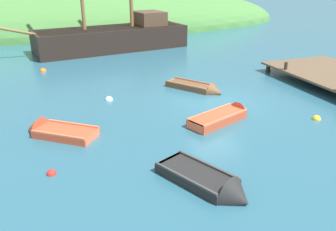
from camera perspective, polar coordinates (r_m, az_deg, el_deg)
name	(u,v)px	position (r m, az deg, el deg)	size (l,w,h in m)	color
ground_plane	(217,102)	(17.37, 8.12, 2.20)	(120.00, 120.00, 0.00)	#285B70
shore_hill	(71,26)	(44.10, -15.58, 13.94)	(54.04, 21.36, 9.36)	#477F3D
sailing_ship	(114,41)	(29.61, -8.88, 12.03)	(15.04, 5.59, 13.47)	black
rowboat_outer_left	(225,117)	(15.31, 9.35, -0.24)	(3.55, 2.14, 0.95)	#C64C2D
rowboat_outer_right	(54,133)	(14.46, -18.20, -2.67)	(3.02, 2.72, 1.11)	#C64C2D
rowboat_far	(198,89)	(19.00, 5.00, 4.40)	(2.66, 3.26, 0.94)	brown
rowboat_portside	(211,185)	(10.61, 7.01, -11.24)	(2.35, 3.32, 1.11)	black
buoy_orange	(43,71)	(24.10, -19.84, 6.84)	(0.42, 0.42, 0.42)	orange
buoy_red	(52,174)	(11.82, -18.59, -9.11)	(0.32, 0.32, 0.32)	red
buoy_white	(109,100)	(17.72, -9.67, 2.52)	(0.40, 0.40, 0.40)	white
buoy_yellow	(316,119)	(16.52, 23.20, -0.57)	(0.37, 0.37, 0.37)	yellow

